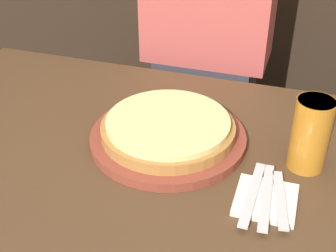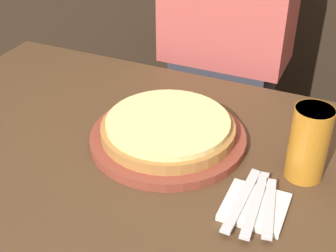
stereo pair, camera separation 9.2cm
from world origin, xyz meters
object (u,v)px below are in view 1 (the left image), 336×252
spoon (280,199)px  diner_person (206,81)px  beer_glass (311,132)px  fork (252,193)px  pizza_on_board (168,132)px  dinner_knife (266,196)px

spoon → diner_person: bearing=114.5°
beer_glass → fork: beer_glass is taller
pizza_on_board → beer_glass: (0.29, 0.00, 0.06)m
dinner_knife → spoon: (0.03, 0.00, 0.00)m
pizza_on_board → fork: (0.20, -0.13, -0.01)m
pizza_on_board → fork: pizza_on_board is taller
spoon → diner_person: 0.70m
spoon → fork: bearing=180.0°
spoon → beer_glass: bearing=75.4°
beer_glass → dinner_knife: size_ratio=0.83×
diner_person → dinner_knife: bearing=-67.5°
fork → diner_person: 0.68m
fork → spoon: same height
fork → dinner_knife: (0.02, 0.00, 0.00)m
dinner_knife → beer_glass: bearing=65.9°
beer_glass → fork: (-0.08, -0.13, -0.07)m
spoon → pizza_on_board: bearing=152.8°
pizza_on_board → fork: bearing=-32.7°
diner_person → spoon: bearing=-65.5°
beer_glass → dinner_knife: bearing=-114.1°
pizza_on_board → diner_person: (-0.03, 0.50, -0.13)m
fork → dinner_knife: size_ratio=1.00×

